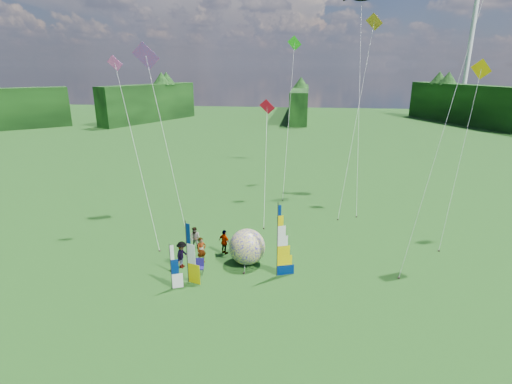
# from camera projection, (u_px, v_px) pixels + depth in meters

# --- Properties ---
(ground) EXTENTS (220.00, 220.00, 0.00)m
(ground) POSITION_uv_depth(u_px,v_px,m) (265.00, 308.00, 22.24)
(ground) COLOR #28631B
(ground) RESTS_ON ground
(treeline_ring) EXTENTS (210.00, 210.00, 8.00)m
(treeline_ring) POSITION_uv_depth(u_px,v_px,m) (265.00, 243.00, 21.02)
(treeline_ring) COLOR #215F19
(treeline_ring) RESTS_ON ground
(turbine_right) EXTENTS (8.00, 1.20, 30.00)m
(turbine_right) POSITION_uv_depth(u_px,v_px,m) (468.00, 57.00, 108.66)
(turbine_right) COLOR silver
(turbine_right) RESTS_ON ground
(feather_banner_main) EXTENTS (1.26, 0.52, 4.81)m
(feather_banner_main) POSITION_uv_depth(u_px,v_px,m) (277.00, 241.00, 24.94)
(feather_banner_main) COLOR #031C5B
(feather_banner_main) RESTS_ON ground
(side_banner_left) EXTENTS (1.07, 0.44, 3.96)m
(side_banner_left) POSITION_uv_depth(u_px,v_px,m) (187.00, 253.00, 24.35)
(side_banner_left) COLOR #DDC100
(side_banner_left) RESTS_ON ground
(side_banner_far) EXTENTS (0.83, 0.43, 2.88)m
(side_banner_far) POSITION_uv_depth(u_px,v_px,m) (171.00, 267.00, 23.74)
(side_banner_far) COLOR white
(side_banner_far) RESTS_ON ground
(bol_inflatable) EXTENTS (2.95, 2.95, 2.45)m
(bol_inflatable) POSITION_uv_depth(u_px,v_px,m) (247.00, 247.00, 26.91)
(bol_inflatable) COLOR #130697
(bol_inflatable) RESTS_ON ground
(spectator_a) EXTENTS (0.79, 0.78, 1.85)m
(spectator_a) POSITION_uv_depth(u_px,v_px,m) (201.00, 250.00, 27.10)
(spectator_a) COLOR #66594C
(spectator_a) RESTS_ON ground
(spectator_b) EXTENTS (0.88, 0.57, 1.68)m
(spectator_b) POSITION_uv_depth(u_px,v_px,m) (195.00, 238.00, 29.19)
(spectator_b) COLOR #66594C
(spectator_b) RESTS_ON ground
(spectator_c) EXTENTS (0.60, 1.25, 1.86)m
(spectator_c) POSITION_uv_depth(u_px,v_px,m) (182.00, 255.00, 26.45)
(spectator_c) COLOR #66594C
(spectator_c) RESTS_ON ground
(spectator_d) EXTENTS (1.13, 0.96, 1.82)m
(spectator_d) POSITION_uv_depth(u_px,v_px,m) (225.00, 242.00, 28.38)
(spectator_d) COLOR #66594C
(spectator_d) RESTS_ON ground
(camp_chair) EXTENTS (0.65, 0.65, 1.01)m
(camp_chair) POSITION_uv_depth(u_px,v_px,m) (199.00, 267.00, 25.74)
(camp_chair) COLOR #130F4C
(camp_chair) RESTS_ON ground
(kite_whale) EXTENTS (8.24, 15.21, 20.97)m
(kite_whale) POSITION_uv_depth(u_px,v_px,m) (360.00, 92.00, 38.02)
(kite_whale) COLOR black
(kite_whale) RESTS_ON ground
(kite_rainbow_delta) EXTENTS (9.78, 11.37, 15.65)m
(kite_rainbow_delta) POSITION_uv_depth(u_px,v_px,m) (165.00, 130.00, 33.01)
(kite_rainbow_delta) COLOR #D02A4A
(kite_rainbow_delta) RESTS_ON ground
(kite_parafoil) EXTENTS (10.20, 10.81, 19.16)m
(kite_parafoil) POSITION_uv_depth(u_px,v_px,m) (444.00, 122.00, 24.72)
(kite_parafoil) COLOR red
(kite_parafoil) RESTS_ON ground
(small_kite_red) EXTENTS (3.23, 11.79, 10.28)m
(small_kite_red) POSITION_uv_depth(u_px,v_px,m) (266.00, 156.00, 35.83)
(small_kite_red) COLOR red
(small_kite_red) RESTS_ON ground
(small_kite_orange) EXTENTS (7.81, 11.73, 18.05)m
(small_kite_orange) POSITION_uv_depth(u_px,v_px,m) (357.00, 110.00, 35.80)
(small_kite_orange) COLOR orange
(small_kite_orange) RESTS_ON ground
(small_kite_yellow) EXTENTS (5.79, 8.10, 13.91)m
(small_kite_yellow) POSITION_uv_depth(u_px,v_px,m) (462.00, 150.00, 29.23)
(small_kite_yellow) COLOR #D7A100
(small_kite_yellow) RESTS_ON ground
(small_kite_pink) EXTENTS (6.37, 6.99, 14.05)m
(small_kite_pink) POSITION_uv_depth(u_px,v_px,m) (136.00, 149.00, 29.50)
(small_kite_pink) COLOR #EC4BAD
(small_kite_pink) RESTS_ON ground
(small_kite_green) EXTENTS (5.91, 12.39, 16.53)m
(small_kite_green) POSITION_uv_depth(u_px,v_px,m) (289.00, 112.00, 41.75)
(small_kite_green) COLOR #1BA914
(small_kite_green) RESTS_ON ground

